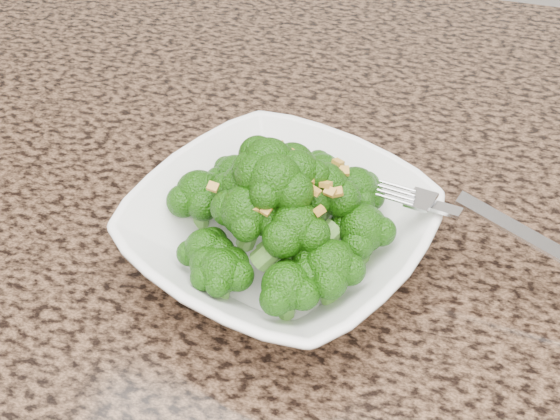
% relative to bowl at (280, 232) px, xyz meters
% --- Properties ---
extents(granite_counter, '(1.64, 1.04, 0.03)m').
position_rel_bowl_xyz_m(granite_counter, '(-0.01, -0.02, -0.04)').
color(granite_counter, brown).
rests_on(granite_counter, cabinet).
extents(bowl, '(0.28, 0.28, 0.05)m').
position_rel_bowl_xyz_m(bowl, '(0.00, 0.00, 0.00)').
color(bowl, white).
rests_on(bowl, granite_counter).
extents(broccoli_pile, '(0.19, 0.19, 0.07)m').
position_rel_bowl_xyz_m(broccoli_pile, '(0.00, 0.00, 0.06)').
color(broccoli_pile, '#194E08').
rests_on(broccoli_pile, bowl).
extents(garlic_topping, '(0.11, 0.11, 0.01)m').
position_rel_bowl_xyz_m(garlic_topping, '(-0.00, 0.00, 0.10)').
color(garlic_topping, gold).
rests_on(garlic_topping, broccoli_pile).
extents(fork, '(0.19, 0.08, 0.01)m').
position_rel_bowl_xyz_m(fork, '(0.12, 0.02, 0.03)').
color(fork, silver).
rests_on(fork, bowl).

